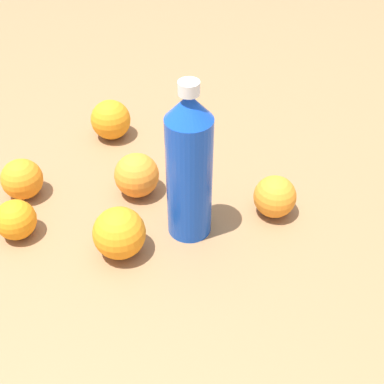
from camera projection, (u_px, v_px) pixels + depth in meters
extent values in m
plane|color=olive|center=(193.00, 222.00, 0.84)|extent=(2.40, 2.40, 0.00)
cylinder|color=blue|center=(192.00, 179.00, 0.76)|extent=(0.07, 0.07, 0.21)
cone|color=blue|center=(192.00, 107.00, 0.68)|extent=(0.07, 0.07, 0.04)
cylinder|color=white|center=(192.00, 89.00, 0.66)|extent=(0.03, 0.03, 0.02)
sphere|color=orange|center=(111.00, 120.00, 1.01)|extent=(0.08, 0.08, 0.08)
sphere|color=orange|center=(275.00, 197.00, 0.84)|extent=(0.07, 0.07, 0.07)
sphere|color=orange|center=(137.00, 175.00, 0.87)|extent=(0.08, 0.08, 0.08)
sphere|color=orange|center=(16.00, 220.00, 0.80)|extent=(0.07, 0.07, 0.07)
sphere|color=orange|center=(22.00, 179.00, 0.87)|extent=(0.07, 0.07, 0.07)
sphere|color=orange|center=(119.00, 233.00, 0.76)|extent=(0.08, 0.08, 0.08)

